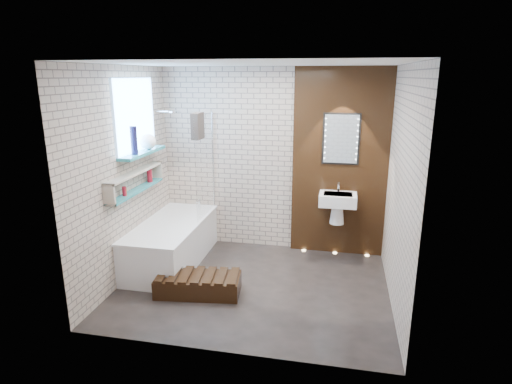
% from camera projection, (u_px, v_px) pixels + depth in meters
% --- Properties ---
extents(ground, '(3.20, 3.20, 0.00)m').
position_uv_depth(ground, '(254.00, 286.00, 5.15)').
color(ground, black).
rests_on(ground, ground).
extents(room_shell, '(3.24, 3.20, 2.60)m').
position_uv_depth(room_shell, '(253.00, 183.00, 4.80)').
color(room_shell, '#B49E8F').
rests_on(room_shell, ground).
extents(walnut_panel, '(1.30, 0.06, 2.60)m').
position_uv_depth(walnut_panel, '(340.00, 164.00, 5.82)').
color(walnut_panel, black).
rests_on(walnut_panel, ground).
extents(clerestory_window, '(0.18, 1.00, 0.94)m').
position_uv_depth(clerestory_window, '(136.00, 123.00, 5.27)').
color(clerestory_window, '#7FADE0').
rests_on(clerestory_window, room_shell).
extents(display_niche, '(0.14, 1.30, 0.26)m').
position_uv_depth(display_niche, '(136.00, 182.00, 5.27)').
color(display_niche, teal).
rests_on(display_niche, room_shell).
extents(bathtub, '(0.79, 1.74, 0.70)m').
position_uv_depth(bathtub, '(172.00, 242.00, 5.73)').
color(bathtub, white).
rests_on(bathtub, ground).
extents(bath_screen, '(0.01, 0.78, 1.40)m').
position_uv_depth(bath_screen, '(205.00, 165.00, 5.82)').
color(bath_screen, white).
rests_on(bath_screen, bathtub).
extents(towel, '(0.10, 0.26, 0.34)m').
position_uv_depth(towel, '(198.00, 126.00, 5.43)').
color(towel, black).
rests_on(towel, bath_screen).
extents(shower_head, '(0.18, 0.18, 0.02)m').
position_uv_depth(shower_head, '(175.00, 112.00, 5.76)').
color(shower_head, silver).
rests_on(shower_head, room_shell).
extents(washbasin, '(0.50, 0.36, 0.58)m').
position_uv_depth(washbasin, '(338.00, 203.00, 5.77)').
color(washbasin, white).
rests_on(washbasin, walnut_panel).
extents(led_mirror, '(0.50, 0.02, 0.70)m').
position_uv_depth(led_mirror, '(341.00, 139.00, 5.69)').
color(led_mirror, black).
rests_on(led_mirror, walnut_panel).
extents(walnut_step, '(1.02, 0.55, 0.22)m').
position_uv_depth(walnut_step, '(198.00, 285.00, 4.95)').
color(walnut_step, black).
rests_on(walnut_step, ground).
extents(niche_bottles, '(0.07, 0.75, 0.17)m').
position_uv_depth(niche_bottles, '(141.00, 181.00, 5.39)').
color(niche_bottles, maroon).
rests_on(niche_bottles, display_niche).
extents(sill_vases, '(0.20, 0.52, 0.34)m').
position_uv_depth(sill_vases, '(145.00, 141.00, 5.39)').
color(sill_vases, '#141336').
rests_on(sill_vases, clerestory_window).
extents(floor_uplights, '(0.96, 0.06, 0.01)m').
position_uv_depth(floor_uplights, '(335.00, 253.00, 6.10)').
color(floor_uplights, '#FFD899').
rests_on(floor_uplights, ground).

